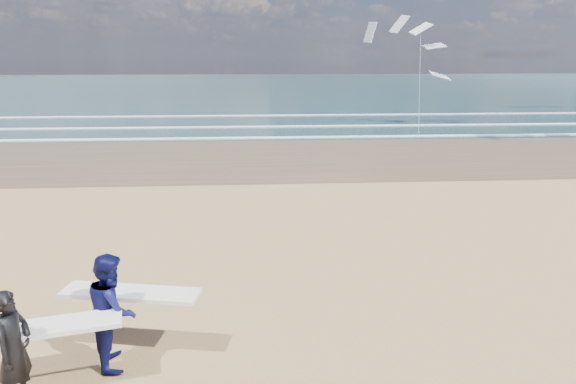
{
  "coord_description": "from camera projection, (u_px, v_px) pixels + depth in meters",
  "views": [
    {
      "loc": [
        2.49,
        -6.47,
        4.66
      ],
      "look_at": [
        3.35,
        6.0,
        1.31
      ],
      "focal_mm": 32.0,
      "sensor_mm": 36.0,
      "label": 1
    }
  ],
  "objects": [
    {
      "name": "ocean",
      "position": [
        367.0,
        86.0,
        77.98
      ],
      "size": [
        220.0,
        100.0,
        0.02
      ],
      "primitive_type": "cube",
      "color": "#1B393C",
      "rests_on": "ground"
    },
    {
      "name": "foam_breakers",
      "position": [
        505.0,
        123.0,
        35.67
      ],
      "size": [
        220.0,
        11.7,
        0.05
      ],
      "color": "white",
      "rests_on": "ground"
    },
    {
      "name": "surfer_near",
      "position": [
        18.0,
        347.0,
        6.85
      ],
      "size": [
        2.26,
        1.2,
        1.73
      ],
      "color": "black",
      "rests_on": "ground"
    },
    {
      "name": "surfer_far",
      "position": [
        114.0,
        308.0,
        7.84
      ],
      "size": [
        2.26,
        1.33,
        1.8
      ],
      "color": "#0C0F44",
      "rests_on": "ground"
    },
    {
      "name": "kite_1",
      "position": [
        420.0,
        58.0,
        33.01
      ],
      "size": [
        6.67,
        4.83,
        7.6
      ],
      "color": "slate",
      "rests_on": "ground"
    }
  ]
}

